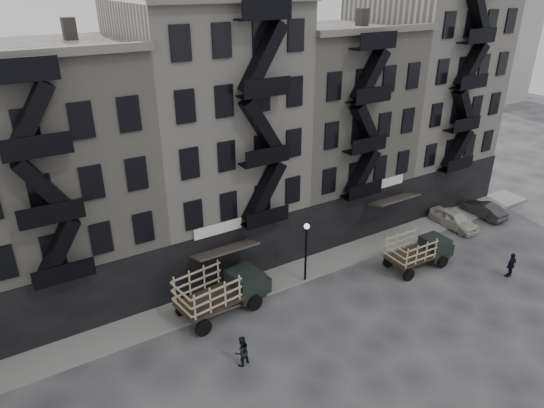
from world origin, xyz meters
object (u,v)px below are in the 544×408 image
stake_truck_east (419,248)px  pedestrian_mid (242,351)px  policeman (511,265)px  car_far (484,209)px  car_east (454,219)px  stake_truck_west (222,288)px

stake_truck_east → pedestrian_mid: 14.97m
stake_truck_east → pedestrian_mid: bearing=-171.3°
pedestrian_mid → policeman: bearing=163.0°
stake_truck_east → car_far: size_ratio=1.32×
car_east → car_far: size_ratio=1.08×
stake_truck_west → pedestrian_mid: 4.70m
stake_truck_east → car_far: bearing=15.3°
stake_truck_east → policeman: stake_truck_east is taller
stake_truck_east → stake_truck_west: bearing=170.7°
stake_truck_west → policeman: 19.23m
stake_truck_east → car_east: stake_truck_east is taller
car_far → pedestrian_mid: 25.83m
pedestrian_mid → stake_truck_west: bearing=-114.6°
stake_truck_east → car_far: stake_truck_east is taller
stake_truck_east → car_far: 10.94m
pedestrian_mid → car_east: bearing=-178.7°
stake_truck_east → pedestrian_mid: (-14.84, -1.86, -0.59)m
stake_truck_west → policeman: size_ratio=3.37×
stake_truck_west → car_east: 20.62m
car_east → pedestrian_mid: size_ratio=2.42×
car_east → pedestrian_mid: pedestrian_mid is taller
stake_truck_west → car_east: bearing=-7.6°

